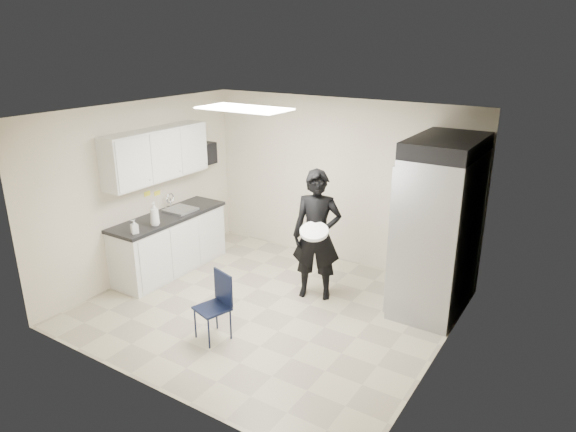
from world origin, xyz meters
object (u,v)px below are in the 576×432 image
Objects in this scene: lower_counter at (170,244)px; folding_chair at (212,309)px; man_tuxedo at (317,235)px; commercial_fridge at (438,233)px.

folding_chair is at bearing -32.14° from lower_counter.
lower_counter is at bearing 170.54° from man_tuxedo.
commercial_fridge is at bearing 0.98° from man_tuxedo.
folding_chair is (1.81, -1.14, -0.03)m from lower_counter.
man_tuxedo is at bearing 89.62° from folding_chair.
man_tuxedo is at bearing -157.87° from commercial_fridge.
folding_chair is at bearing -131.63° from commercial_fridge.
folding_chair is at bearing -128.37° from man_tuxedo.
commercial_fridge reaches higher than lower_counter.
commercial_fridge is at bearing 15.88° from lower_counter.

